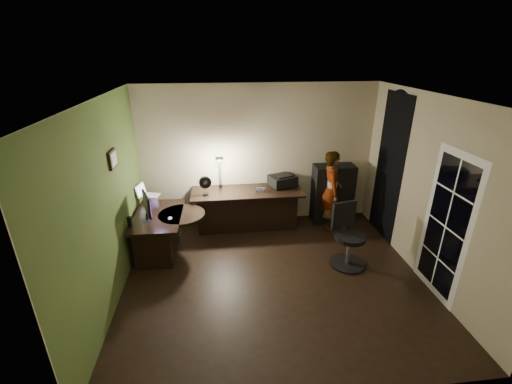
{
  "coord_description": "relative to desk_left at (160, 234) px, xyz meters",
  "views": [
    {
      "loc": [
        -0.77,
        -4.27,
        3.28
      ],
      "look_at": [
        -0.15,
        1.05,
        1.0
      ],
      "focal_mm": 24.0,
      "sensor_mm": 36.0,
      "label": 1
    }
  ],
  "objects": [
    {
      "name": "pen",
      "position": [
        -0.04,
        0.06,
        0.35
      ],
      "size": [
        0.02,
        0.13,
        0.01
      ],
      "primitive_type": "cube",
      "rotation": [
        0.0,
        0.0,
        0.12
      ],
      "color": "black",
      "rests_on": "desk_left"
    },
    {
      "name": "laptop",
      "position": [
        -0.21,
        0.61,
        0.57
      ],
      "size": [
        0.4,
        0.38,
        0.23
      ],
      "primitive_type": "cube",
      "rotation": [
        0.0,
        0.0,
        -0.26
      ],
      "color": "silver",
      "rests_on": "laptop_stand"
    },
    {
      "name": "wall_right",
      "position": [
        4.05,
        -0.93,
        0.99
      ],
      "size": [
        0.01,
        4.0,
        2.7
      ],
      "primitive_type": "cube",
      "color": "tan",
      "rests_on": "floor"
    },
    {
      "name": "framed_picture",
      "position": [
        -0.42,
        -0.48,
        1.49
      ],
      "size": [
        0.04,
        0.3,
        0.25
      ],
      "primitive_type": "cube",
      "color": "black",
      "rests_on": "wall_left"
    },
    {
      "name": "wall_left",
      "position": [
        -0.46,
        -0.93,
        0.99
      ],
      "size": [
        0.01,
        4.0,
        2.7
      ],
      "primitive_type": "cube",
      "color": "tan",
      "rests_on": "floor"
    },
    {
      "name": "speaker",
      "position": [
        -0.37,
        -0.36,
        0.44
      ],
      "size": [
        0.09,
        0.09,
        0.18
      ],
      "primitive_type": "cylinder",
      "rotation": [
        0.0,
        0.0,
        0.4
      ],
      "color": "black",
      "rests_on": "desk_left"
    },
    {
      "name": "person",
      "position": [
        3.14,
        0.56,
        0.41
      ],
      "size": [
        0.45,
        0.6,
        1.54
      ],
      "primitive_type": "imported",
      "rotation": [
        0.0,
        0.0,
        1.41
      ],
      "color": "#D8A88C",
      "rests_on": "floor"
    },
    {
      "name": "arched_doorway",
      "position": [
        4.04,
        0.22,
        0.94
      ],
      "size": [
        0.01,
        0.9,
        2.6
      ],
      "primitive_type": "cube",
      "color": "black",
      "rests_on": "floor"
    },
    {
      "name": "french_door",
      "position": [
        4.03,
        -1.48,
        0.69
      ],
      "size": [
        0.02,
        0.92,
        2.1
      ],
      "primitive_type": "cube",
      "color": "white",
      "rests_on": "floor"
    },
    {
      "name": "desk_left",
      "position": [
        0.0,
        0.0,
        0.0
      ],
      "size": [
        0.8,
        1.27,
        0.72
      ],
      "primitive_type": "cube",
      "rotation": [
        0.0,
        0.0,
        -0.02
      ],
      "color": "black",
      "rests_on": "floor"
    },
    {
      "name": "laptop_stand",
      "position": [
        -0.21,
        0.61,
        0.4
      ],
      "size": [
        0.28,
        0.25,
        0.1
      ],
      "primitive_type": "cube",
      "rotation": [
        0.0,
        0.0,
        0.17
      ],
      "color": "silver",
      "rests_on": "desk_left"
    },
    {
      "name": "ceiling",
      "position": [
        1.8,
        -0.93,
        2.34
      ],
      "size": [
        4.5,
        4.0,
        0.01
      ],
      "primitive_type": "cube",
      "color": "silver",
      "rests_on": "floor"
    },
    {
      "name": "desk_lamp",
      "position": [
        1.05,
        0.9,
        0.8
      ],
      "size": [
        0.19,
        0.34,
        0.72
      ],
      "primitive_type": "cube",
      "rotation": [
        0.0,
        0.0,
        0.05
      ],
      "color": "black",
      "rests_on": "desk_right"
    },
    {
      "name": "green_wall_overlay",
      "position": [
        -0.44,
        -0.93,
        0.99
      ],
      "size": [
        0.0,
        4.0,
        2.7
      ],
      "primitive_type": "cube",
      "color": "#455C26",
      "rests_on": "floor"
    },
    {
      "name": "desk_right",
      "position": [
        1.55,
        0.7,
        0.03
      ],
      "size": [
        2.09,
        0.73,
        0.78
      ],
      "primitive_type": "cube",
      "rotation": [
        0.0,
        0.0,
        0.0
      ],
      "color": "black",
      "rests_on": "floor"
    },
    {
      "name": "desk_fan",
      "position": [
        0.78,
        0.61,
        0.61
      ],
      "size": [
        0.24,
        0.16,
        0.35
      ],
      "primitive_type": "cube",
      "rotation": [
        0.0,
        0.0,
        0.16
      ],
      "color": "black",
      "rests_on": "desk_right"
    },
    {
      "name": "office_chair",
      "position": [
        3.05,
        -0.71,
        0.15
      ],
      "size": [
        0.69,
        0.69,
        1.02
      ],
      "primitive_type": "cube",
      "rotation": [
        0.0,
        0.0,
        0.23
      ],
      "color": "black",
      "rests_on": "floor"
    },
    {
      "name": "headphones",
      "position": [
        1.79,
        0.61,
        0.48
      ],
      "size": [
        0.19,
        0.12,
        0.08
      ],
      "primitive_type": "cube",
      "rotation": [
        0.0,
        0.0,
        -0.31
      ],
      "color": "#20478C",
      "rests_on": "desk_right"
    },
    {
      "name": "phone",
      "position": [
        0.58,
        0.15,
        0.35
      ],
      "size": [
        0.08,
        0.14,
        0.01
      ],
      "primitive_type": "cube",
      "rotation": [
        0.0,
        0.0,
        -0.12
      ],
      "color": "black",
      "rests_on": "desk_left"
    },
    {
      "name": "cabinet",
      "position": [
        3.26,
        0.83,
        0.23
      ],
      "size": [
        0.79,
        0.4,
        1.18
      ],
      "primitive_type": "cube",
      "rotation": [
        0.0,
        0.0,
        -0.0
      ],
      "color": "black",
      "rests_on": "floor"
    },
    {
      "name": "mouse",
      "position": [
        0.21,
        -0.16,
        0.37
      ],
      "size": [
        0.08,
        0.11,
        0.04
      ],
      "primitive_type": "ellipsoid",
      "rotation": [
        0.0,
        0.0,
        -0.12
      ],
      "color": "silver",
      "rests_on": "desk_left"
    },
    {
      "name": "monitor",
      "position": [
        -0.14,
        -0.16,
        0.51
      ],
      "size": [
        0.26,
        0.51,
        0.33
      ],
      "primitive_type": "cube",
      "rotation": [
        0.0,
        0.0,
        0.34
      ],
      "color": "black",
      "rests_on": "desk_left"
    },
    {
      "name": "wall_back",
      "position": [
        1.8,
        1.08,
        0.99
      ],
      "size": [
        4.5,
        0.01,
        2.7
      ],
      "primitive_type": "cube",
      "color": "tan",
      "rests_on": "floor"
    },
    {
      "name": "printer",
      "position": [
        2.25,
        0.88,
        0.55
      ],
      "size": [
        0.58,
        0.52,
        0.21
      ],
      "primitive_type": "cube",
      "rotation": [
        0.0,
        0.0,
        0.34
      ],
      "color": "black",
      "rests_on": "desk_right"
    },
    {
      "name": "notepad",
      "position": [
        0.37,
        -0.16,
        0.35
      ],
      "size": [
        0.23,
        0.26,
        0.01
      ],
      "primitive_type": "cube",
      "rotation": [
        0.0,
        0.0,
        0.36
      ],
      "color": "silver",
      "rests_on": "desk_left"
    },
    {
      "name": "floor",
      "position": [
        1.8,
        -0.93,
        -0.37
      ],
      "size": [
        4.5,
        4.0,
        0.01
      ],
      "primitive_type": "cube",
      "color": "black",
      "rests_on": "ground"
    },
    {
      "name": "wall_front",
      "position": [
        1.8,
        -2.93,
        0.99
      ],
      "size": [
        4.5,
        0.01,
        2.7
      ],
      "primitive_type": "cube",
      "color": "tan",
      "rests_on": "floor"
    }
  ]
}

